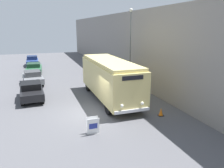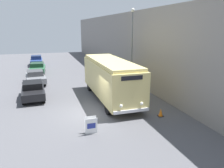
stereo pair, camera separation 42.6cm
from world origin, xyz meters
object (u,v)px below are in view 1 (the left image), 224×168
(sign_board, at_px, (93,126))
(parked_car_far, at_px, (34,68))
(parked_car_near, at_px, (32,91))
(streetlamp, at_px, (130,39))
(parked_car_mid, at_px, (33,77))
(vintage_bus, at_px, (110,78))
(parked_car_distant, at_px, (32,61))
(traffic_cone, at_px, (161,112))

(sign_board, height_order, parked_car_far, parked_car_far)
(parked_car_far, bearing_deg, parked_car_near, -88.33)
(streetlamp, relative_size, parked_car_near, 1.83)
(parked_car_near, distance_m, parked_car_mid, 5.45)
(vintage_bus, relative_size, parked_car_near, 2.18)
(vintage_bus, distance_m, parked_car_far, 14.83)
(parked_car_near, relative_size, parked_car_mid, 0.95)
(sign_board, relative_size, parked_car_near, 0.24)
(vintage_bus, relative_size, parked_car_mid, 2.07)
(parked_car_far, distance_m, parked_car_distant, 6.56)
(parked_car_mid, bearing_deg, traffic_cone, -60.77)
(vintage_bus, xyz_separation_m, streetlamp, (3.08, 2.86, 2.96))
(vintage_bus, distance_m, streetlamp, 5.15)
(parked_car_distant, bearing_deg, sign_board, -82.77)
(vintage_bus, bearing_deg, traffic_cone, -64.43)
(sign_board, distance_m, streetlamp, 11.28)
(sign_board, bearing_deg, parked_car_near, 113.12)
(sign_board, height_order, parked_car_distant, parked_car_distant)
(parked_car_near, bearing_deg, parked_car_mid, 86.81)
(streetlamp, height_order, traffic_cone, streetlamp)
(traffic_cone, bearing_deg, parked_car_distant, 108.91)
(sign_board, relative_size, parked_car_distant, 0.24)
(sign_board, xyz_separation_m, parked_car_near, (-3.33, 7.80, 0.28))
(streetlamp, distance_m, parked_car_near, 10.24)
(parked_car_mid, bearing_deg, sign_board, -81.45)
(parked_car_far, relative_size, parked_car_distant, 1.04)
(sign_board, bearing_deg, parked_car_far, 99.24)
(sign_board, relative_size, traffic_cone, 1.82)
(parked_car_far, bearing_deg, vintage_bus, -63.03)
(streetlamp, height_order, parked_car_near, streetlamp)
(streetlamp, bearing_deg, sign_board, -125.43)
(parked_car_near, bearing_deg, streetlamp, 1.88)
(vintage_bus, xyz_separation_m, sign_board, (-2.94, -5.61, -1.42))
(streetlamp, xyz_separation_m, parked_car_far, (-9.13, 10.62, -4.17))
(traffic_cone, bearing_deg, parked_car_near, 141.33)
(vintage_bus, relative_size, parked_car_distant, 2.16)
(traffic_cone, bearing_deg, vintage_bus, 115.57)
(parked_car_mid, relative_size, parked_car_far, 1.00)
(parked_car_mid, bearing_deg, vintage_bus, -56.21)
(vintage_bus, xyz_separation_m, parked_car_far, (-6.05, 13.48, -1.20))
(streetlamp, relative_size, parked_car_far, 1.74)
(vintage_bus, distance_m, traffic_cone, 5.34)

